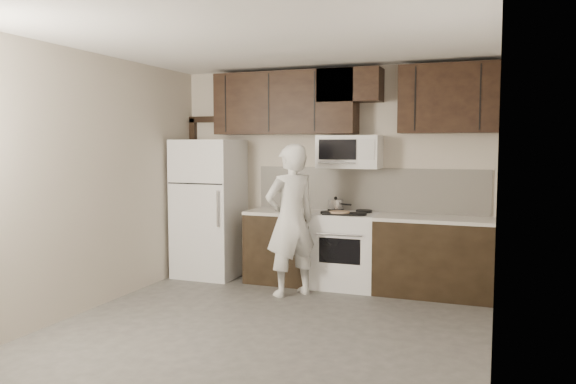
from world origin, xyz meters
The scene contains 14 objects.
floor centered at (0.00, 0.00, 0.00)m, with size 4.50×4.50×0.00m, color #4A4846.
back_wall centered at (0.00, 2.25, 1.35)m, with size 4.00×4.00×0.00m, color #BEB4A1.
ceiling centered at (0.00, 0.00, 2.70)m, with size 4.50×4.50×0.00m, color white.
counter_run centered at (0.60, 1.94, 0.46)m, with size 2.95×0.64×0.91m.
stove centered at (0.30, 1.94, 0.46)m, with size 0.76×0.66×0.94m.
backsplash centered at (0.50, 2.24, 1.18)m, with size 2.90×0.02×0.54m, color silver.
upper_cabinets centered at (0.21, 2.08, 2.28)m, with size 3.48×0.35×0.78m.
microwave centered at (0.30, 2.06, 1.65)m, with size 0.76×0.42×0.40m.
refrigerator centered at (-1.55, 1.89, 0.90)m, with size 0.80×0.76×1.80m.
door_trim centered at (-1.92, 2.21, 1.25)m, with size 0.50×0.08×2.12m.
saucepan centered at (0.12, 2.09, 0.99)m, with size 0.32×0.20×0.18m.
baking_tray centered at (0.25, 1.80, 0.92)m, with size 0.37×0.27×0.02m, color black.
pizza centered at (0.25, 1.80, 0.94)m, with size 0.25×0.25×0.02m, color tan.
person centered at (-0.21, 1.36, 0.87)m, with size 0.64×0.42×1.75m, color white.
Camera 1 is at (2.00, -4.62, 1.75)m, focal length 35.00 mm.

